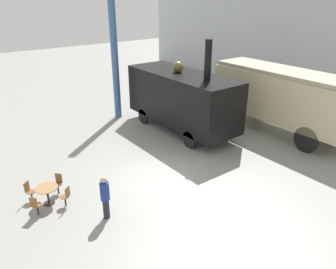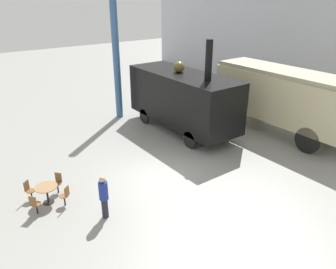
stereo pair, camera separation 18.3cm
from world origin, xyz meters
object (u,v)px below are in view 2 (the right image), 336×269
object	(u,v)px
passenger_coach_vintage	(284,95)
steam_locomotive	(183,97)
visitor_person	(104,195)
cafe_table_mid	(47,190)

from	to	relation	value
passenger_coach_vintage	steam_locomotive	xyz separation A→B (m)	(-3.75, -4.44, -0.24)
visitor_person	passenger_coach_vintage	bearing A→B (deg)	95.79
cafe_table_mid	visitor_person	distance (m)	2.64
passenger_coach_vintage	visitor_person	size ratio (longest dim) A/B	4.88
steam_locomotive	cafe_table_mid	distance (m)	9.60
steam_locomotive	visitor_person	world-z (taller)	steam_locomotive
steam_locomotive	visitor_person	bearing A→B (deg)	-56.92
passenger_coach_vintage	steam_locomotive	size ratio (longest dim) A/B	1.13
passenger_coach_vintage	cafe_table_mid	distance (m)	13.65
steam_locomotive	visitor_person	xyz separation A→B (m)	(4.97, -7.63, -1.11)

